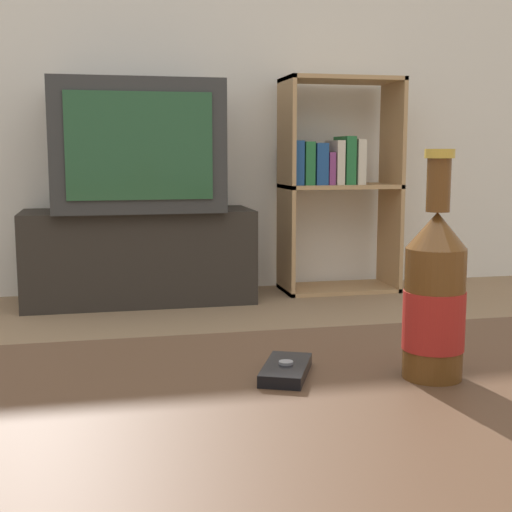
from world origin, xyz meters
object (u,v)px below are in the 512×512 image
Objects in this scene: television at (137,147)px; cell_phone at (286,370)px; bookshelf at (334,177)px; tv_stand at (139,256)px; beer_bottle at (434,298)px.

cell_phone is (0.02, -2.60, -0.27)m from television.
television is at bearing -176.15° from bookshelf.
tv_stand is 1.05m from bookshelf.
bookshelf is 4.18× the size of beer_bottle.
bookshelf reaches higher than cell_phone.
beer_bottle reaches higher than tv_stand.
beer_bottle is at bearing -106.49° from bookshelf.
television reaches higher than beer_bottle.
cell_phone is (0.02, -2.60, 0.24)m from tv_stand.
tv_stand is 1.40× the size of television.
bookshelf is 2.84m from cell_phone.
television is (0.00, -0.00, 0.51)m from tv_stand.
television is at bearing -90.00° from tv_stand.
beer_bottle is at bearing -86.10° from television.
tv_stand is 2.67m from beer_bottle.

